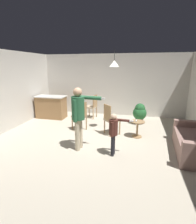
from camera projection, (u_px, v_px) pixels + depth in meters
ground at (95, 142)px, 5.10m from camera, size 7.68×7.68×0.00m
wall_back at (112, 85)px, 7.76m from camera, size 6.40×0.10×2.70m
kitchen_counter at (51, 107)px, 7.43m from camera, size 1.26×0.66×0.95m
side_table_by_couch at (137, 127)px, 5.42m from camera, size 0.44×0.44×0.52m
person_adult at (79, 112)px, 4.44m from camera, size 0.84×0.48×1.66m
person_child at (114, 130)px, 4.21m from camera, size 0.58×0.31×1.08m
dining_chair_by_counter at (80, 115)px, 5.95m from camera, size 0.59×0.59×1.00m
dining_chair_near_wall at (110, 118)px, 5.59m from camera, size 0.59×0.59×1.00m
dining_chair_centre_back at (93, 105)px, 7.40m from camera, size 0.49×0.49×1.00m
potted_plant_corner at (140, 113)px, 6.66m from camera, size 0.52×0.52×0.80m
spare_remote_on_table at (136, 121)px, 5.36m from camera, size 0.05×0.13×0.04m
ceiling_light_pendant at (114, 64)px, 5.43m from camera, size 0.32×0.32×0.55m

